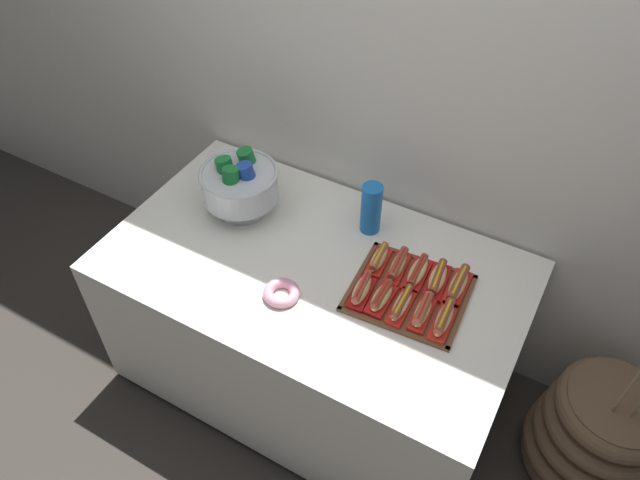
{
  "coord_description": "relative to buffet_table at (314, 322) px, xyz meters",
  "views": [
    {
      "loc": [
        0.77,
        -1.32,
        2.42
      ],
      "look_at": [
        0.0,
        0.05,
        0.84
      ],
      "focal_mm": 33.94,
      "sensor_mm": 36.0,
      "label": 1
    }
  ],
  "objects": [
    {
      "name": "ground_plane",
      "position": [
        0.0,
        0.0,
        -0.4
      ],
      "size": [
        10.0,
        10.0,
        0.0
      ],
      "primitive_type": "plane",
      "color": "#38332D"
    },
    {
      "name": "back_wall",
      "position": [
        0.0,
        0.52,
        0.9
      ],
      "size": [
        6.0,
        0.1,
        2.6
      ],
      "primitive_type": "cube",
      "color": "silver",
      "rests_on": "ground_plane"
    },
    {
      "name": "buffet_table",
      "position": [
        0.0,
        0.0,
        0.0
      ],
      "size": [
        1.57,
        0.92,
        0.76
      ],
      "color": "white",
      "rests_on": "ground_plane"
    },
    {
      "name": "floor_vase",
      "position": [
        1.16,
        0.17,
        -0.16
      ],
      "size": [
        0.51,
        0.51,
        1.01
      ],
      "color": "brown",
      "rests_on": "ground_plane"
    },
    {
      "name": "serving_tray",
      "position": [
        0.37,
        0.04,
        0.36
      ],
      "size": [
        0.43,
        0.39,
        0.01
      ],
      "color": "brown",
      "rests_on": "buffet_table"
    },
    {
      "name": "hot_dog_0",
      "position": [
        0.22,
        -0.05,
        0.39
      ],
      "size": [
        0.08,
        0.16,
        0.06
      ],
      "color": "#B21414",
      "rests_on": "serving_tray"
    },
    {
      "name": "hot_dog_1",
      "position": [
        0.3,
        -0.05,
        0.39
      ],
      "size": [
        0.07,
        0.15,
        0.06
      ],
      "color": "red",
      "rests_on": "serving_tray"
    },
    {
      "name": "hot_dog_2",
      "position": [
        0.37,
        -0.04,
        0.39
      ],
      "size": [
        0.06,
        0.18,
        0.06
      ],
      "color": "red",
      "rests_on": "serving_tray"
    },
    {
      "name": "hot_dog_3",
      "position": [
        0.45,
        -0.04,
        0.4
      ],
      "size": [
        0.07,
        0.16,
        0.06
      ],
      "color": "red",
      "rests_on": "serving_tray"
    },
    {
      "name": "hot_dog_4",
      "position": [
        0.52,
        -0.03,
        0.39
      ],
      "size": [
        0.07,
        0.18,
        0.06
      ],
      "color": "red",
      "rests_on": "serving_tray"
    },
    {
      "name": "hot_dog_5",
      "position": [
        0.21,
        0.11,
        0.39
      ],
      "size": [
        0.07,
        0.16,
        0.06
      ],
      "color": "red",
      "rests_on": "serving_tray"
    },
    {
      "name": "hot_dog_6",
      "position": [
        0.29,
        0.12,
        0.39
      ],
      "size": [
        0.07,
        0.18,
        0.06
      ],
      "color": "red",
      "rests_on": "serving_tray"
    },
    {
      "name": "hot_dog_7",
      "position": [
        0.36,
        0.12,
        0.39
      ],
      "size": [
        0.08,
        0.18,
        0.06
      ],
      "color": "red",
      "rests_on": "serving_tray"
    },
    {
      "name": "hot_dog_8",
      "position": [
        0.44,
        0.13,
        0.39
      ],
      "size": [
        0.09,
        0.18,
        0.06
      ],
      "color": "#B21414",
      "rests_on": "serving_tray"
    },
    {
      "name": "hot_dog_9",
      "position": [
        0.51,
        0.13,
        0.39
      ],
      "size": [
        0.07,
        0.18,
        0.06
      ],
      "color": "red",
      "rests_on": "serving_tray"
    },
    {
      "name": "punch_bowl",
      "position": [
        -0.41,
        0.12,
        0.49
      ],
      "size": [
        0.31,
        0.31,
        0.25
      ],
      "color": "silver",
      "rests_on": "buffet_table"
    },
    {
      "name": "cup_stack",
      "position": [
        0.1,
        0.27,
        0.47
      ],
      "size": [
        0.08,
        0.08,
        0.21
      ],
      "color": "blue",
      "rests_on": "buffet_table"
    },
    {
      "name": "donut",
      "position": [
        -0.02,
        -0.19,
        0.38
      ],
      "size": [
        0.13,
        0.13,
        0.04
      ],
      "color": "pink",
      "rests_on": "buffet_table"
    }
  ]
}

